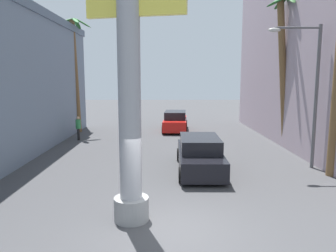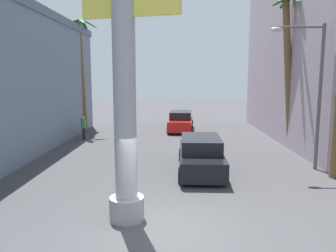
% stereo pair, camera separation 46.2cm
% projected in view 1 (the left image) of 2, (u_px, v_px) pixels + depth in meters
% --- Properties ---
extents(ground_plane, '(91.56, 91.56, 0.00)m').
position_uv_depth(ground_plane, '(167.00, 151.00, 18.88)').
color(ground_plane, '#424244').
extents(neon_sign_pole, '(3.17, 1.03, 11.76)m').
position_uv_depth(neon_sign_pole, '(128.00, 16.00, 8.89)').
color(neon_sign_pole, '#9E9EA3').
rests_on(neon_sign_pole, ground).
extents(street_lamp, '(2.41, 0.28, 6.56)m').
position_uv_depth(street_lamp, '(309.00, 82.00, 14.88)').
color(street_lamp, '#59595E').
rests_on(street_lamp, ground).
extents(car_lead, '(2.06, 5.12, 1.56)m').
position_uv_depth(car_lead, '(200.00, 155.00, 14.89)').
color(car_lead, black).
rests_on(car_lead, ground).
extents(car_far, '(2.17, 4.89, 1.56)m').
position_uv_depth(car_far, '(175.00, 121.00, 26.39)').
color(car_far, black).
rests_on(car_far, ground).
extents(palm_tree_far_left, '(2.52, 2.54, 8.70)m').
position_uv_depth(palm_tree_far_left, '(75.00, 67.00, 25.04)').
color(palm_tree_far_left, brown).
rests_on(palm_tree_far_left, ground).
extents(palm_tree_mid_right, '(2.33, 2.41, 8.91)m').
position_uv_depth(palm_tree_mid_right, '(284.00, 60.00, 19.53)').
color(palm_tree_mid_right, brown).
rests_on(palm_tree_mid_right, ground).
extents(pedestrian_far_left, '(0.38, 0.38, 1.62)m').
position_uv_depth(pedestrian_far_left, '(78.00, 126.00, 22.29)').
color(pedestrian_far_left, black).
rests_on(pedestrian_far_left, ground).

